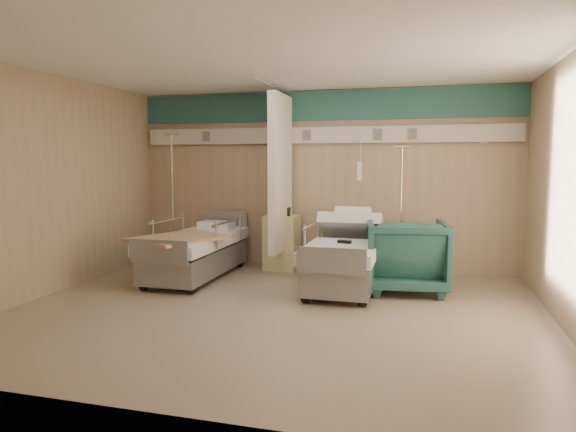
{
  "coord_description": "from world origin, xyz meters",
  "views": [
    {
      "loc": [
        1.65,
        -5.46,
        1.71
      ],
      "look_at": [
        -0.01,
        0.6,
        1.03
      ],
      "focal_mm": 32.0,
      "sensor_mm": 36.0,
      "label": 1
    }
  ],
  "objects": [
    {
      "name": "bed_left",
      "position": [
        -1.6,
        1.3,
        0.32
      ],
      "size": [
        1.0,
        2.16,
        0.63
      ],
      "primitive_type": null,
      "color": "white",
      "rests_on": "ground"
    },
    {
      "name": "waffle_blanket",
      "position": [
        1.36,
        1.3,
        0.98
      ],
      "size": [
        0.68,
        0.63,
        0.07
      ],
      "primitive_type": "cube",
      "rotation": [
        0.0,
        0.0,
        3.32
      ],
      "color": "silver",
      "rests_on": "visitor_armchair"
    },
    {
      "name": "call_remote",
      "position": [
        0.61,
        1.13,
        0.65
      ],
      "size": [
        0.19,
        0.11,
        0.04
      ],
      "primitive_type": "cube",
      "rotation": [
        0.0,
        0.0,
        -0.16
      ],
      "color": "black",
      "rests_on": "bed_right"
    },
    {
      "name": "white_cup",
      "position": [
        -0.7,
        2.28,
        0.91
      ],
      "size": [
        0.08,
        0.08,
        0.12
      ],
      "primitive_type": "cylinder",
      "rotation": [
        0.0,
        0.0,
        0.01
      ],
      "color": "white",
      "rests_on": "bedside_cabinet"
    },
    {
      "name": "visitor_armchair",
      "position": [
        1.4,
        1.32,
        0.47
      ],
      "size": [
        1.13,
        1.16,
        0.94
      ],
      "primitive_type": "imported",
      "rotation": [
        0.0,
        0.0,
        3.27
      ],
      "color": "#1E4C4A",
      "rests_on": "ground"
    },
    {
      "name": "iv_stand_left",
      "position": [
        -2.38,
        2.11,
        0.44
      ],
      "size": [
        0.38,
        0.38,
        2.14
      ],
      "rotation": [
        0.0,
        0.0,
        -0.23
      ],
      "color": "silver",
      "rests_on": "ground"
    },
    {
      "name": "ground",
      "position": [
        0.0,
        0.0,
        0.0
      ],
      "size": [
        6.0,
        5.0,
        0.0
      ],
      "primitive_type": "cube",
      "color": "#85755C",
      "rests_on": "ground"
    },
    {
      "name": "iv_stand_right",
      "position": [
        1.28,
        2.02,
        0.39
      ],
      "size": [
        0.34,
        0.34,
        1.91
      ],
      "rotation": [
        0.0,
        0.0,
        -0.18
      ],
      "color": "silver",
      "rests_on": "ground"
    },
    {
      "name": "tan_blanket",
      "position": [
        -1.63,
        0.84,
        0.65
      ],
      "size": [
        1.31,
        1.43,
        0.04
      ],
      "primitive_type": "cube",
      "rotation": [
        0.0,
        0.0,
        -0.41
      ],
      "color": "tan",
      "rests_on": "bed_left"
    },
    {
      "name": "bedside_cabinet",
      "position": [
        -0.55,
        2.2,
        0.42
      ],
      "size": [
        0.5,
        0.48,
        0.85
      ],
      "primitive_type": "cube",
      "color": "beige",
      "rests_on": "ground"
    },
    {
      "name": "toiletry_bag",
      "position": [
        -0.54,
        2.18,
        0.92
      ],
      "size": [
        0.25,
        0.17,
        0.13
      ],
      "primitive_type": "cube",
      "rotation": [
        0.0,
        0.0,
        0.06
      ],
      "color": "black",
      "rests_on": "bedside_cabinet"
    },
    {
      "name": "bed_right",
      "position": [
        0.6,
        1.3,
        0.32
      ],
      "size": [
        1.0,
        2.16,
        0.63
      ],
      "primitive_type": null,
      "color": "white",
      "rests_on": "ground"
    },
    {
      "name": "room_walls",
      "position": [
        -0.03,
        0.25,
        1.86
      ],
      "size": [
        6.04,
        5.04,
        2.82
      ],
      "color": "tan",
      "rests_on": "ground"
    }
  ]
}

